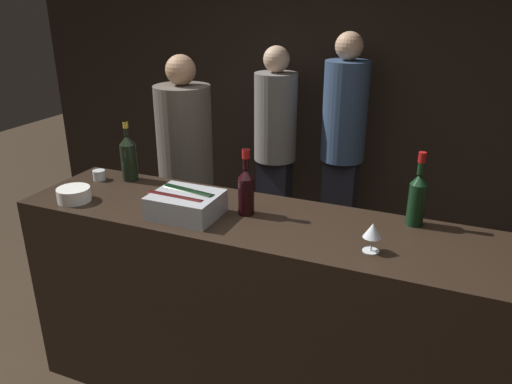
{
  "coord_description": "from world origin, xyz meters",
  "views": [
    {
      "loc": [
        0.85,
        -1.7,
        2.1
      ],
      "look_at": [
        0.0,
        0.33,
        1.22
      ],
      "focal_mm": 35.0,
      "sensor_mm": 36.0,
      "label": 1
    }
  ],
  "objects": [
    {
      "name": "wall_back_chalkboard",
      "position": [
        0.0,
        2.48,
        1.4
      ],
      "size": [
        6.4,
        0.06,
        2.8
      ],
      "color": "black",
      "rests_on": "ground_plane"
    },
    {
      "name": "bar_counter",
      "position": [
        0.0,
        0.3,
        0.55
      ],
      "size": [
        2.4,
        0.61,
        1.1
      ],
      "color": "black",
      "rests_on": "ground_plane"
    },
    {
      "name": "ice_bin_with_bottles",
      "position": [
        -0.31,
        0.2,
        1.16
      ],
      "size": [
        0.34,
        0.26,
        0.12
      ],
      "color": "#9EA0A5",
      "rests_on": "bar_counter"
    },
    {
      "name": "bowl_white",
      "position": [
        -0.93,
        0.13,
        1.13
      ],
      "size": [
        0.17,
        0.17,
        0.07
      ],
      "color": "silver",
      "rests_on": "bar_counter"
    },
    {
      "name": "wine_glass",
      "position": [
        0.58,
        0.18,
        1.19
      ],
      "size": [
        0.08,
        0.08,
        0.13
      ],
      "color": "silver",
      "rests_on": "bar_counter"
    },
    {
      "name": "candle_votive",
      "position": [
        -1.02,
        0.43,
        1.12
      ],
      "size": [
        0.07,
        0.07,
        0.06
      ],
      "color": "silver",
      "rests_on": "bar_counter"
    },
    {
      "name": "red_wine_bottle_burgundy",
      "position": [
        0.72,
        0.52,
        1.24
      ],
      "size": [
        0.08,
        0.08,
        0.35
      ],
      "color": "black",
      "rests_on": "bar_counter"
    },
    {
      "name": "champagne_bottle",
      "position": [
        -0.86,
        0.5,
        1.23
      ],
      "size": [
        0.09,
        0.09,
        0.34
      ],
      "color": "black",
      "rests_on": "bar_counter"
    },
    {
      "name": "red_wine_bottle_tall",
      "position": [
        -0.05,
        0.33,
        1.23
      ],
      "size": [
        0.08,
        0.08,
        0.33
      ],
      "color": "black",
      "rests_on": "bar_counter"
    },
    {
      "name": "person_in_hoodie",
      "position": [
        -0.56,
        2.08,
        0.96
      ],
      "size": [
        0.35,
        0.35,
        1.71
      ],
      "rotation": [
        0.0,
        0.0,
        2.56
      ],
      "color": "black",
      "rests_on": "ground_plane"
    },
    {
      "name": "person_blond_tee",
      "position": [
        0.01,
        2.08,
        1.03
      ],
      "size": [
        0.35,
        0.35,
        1.84
      ],
      "rotation": [
        0.0,
        0.0,
        -2.83
      ],
      "color": "black",
      "rests_on": "ground_plane"
    },
    {
      "name": "person_grey_polo",
      "position": [
        -0.96,
        1.3,
        0.95
      ],
      "size": [
        0.4,
        0.4,
        1.71
      ],
      "rotation": [
        0.0,
        0.0,
        2.48
      ],
      "color": "black",
      "rests_on": "ground_plane"
    }
  ]
}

